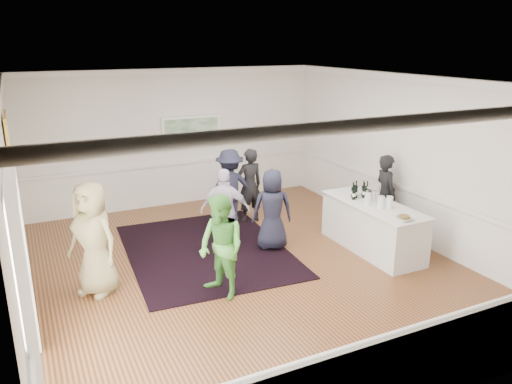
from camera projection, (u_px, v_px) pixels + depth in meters
name	position (u px, v px, depth m)	size (l,w,h in m)	color
floor	(246.00, 267.00, 8.72)	(8.00, 8.00, 0.00)	brown
ceiling	(245.00, 80.00, 7.79)	(7.00, 8.00, 0.02)	white
wall_left	(13.00, 208.00, 6.80)	(0.02, 8.00, 3.20)	white
wall_right	(409.00, 158.00, 9.71)	(0.02, 8.00, 3.20)	white
wall_back	(175.00, 138.00, 11.70)	(7.00, 0.02, 3.20)	white
wall_front	(418.00, 278.00, 4.81)	(7.00, 0.02, 3.20)	white
wainscoting	(246.00, 240.00, 8.58)	(7.00, 8.00, 1.00)	white
mirror	(13.00, 172.00, 7.88)	(0.05, 1.25, 1.85)	gold
doorway	(23.00, 277.00, 5.24)	(0.10, 1.78, 2.56)	white
landscape_painting	(191.00, 129.00, 11.77)	(1.44, 0.06, 0.66)	white
area_rug	(206.00, 250.00, 9.41)	(2.83, 3.72, 0.02)	black
serving_table	(372.00, 227.00, 9.32)	(0.86, 2.25, 0.91)	silver
bartender	(385.00, 195.00, 10.02)	(0.60, 0.39, 1.65)	black
guest_tan	(93.00, 239.00, 7.59)	(0.88, 0.57, 1.80)	tan
guest_green	(221.00, 247.00, 7.52)	(0.79, 0.61, 1.62)	#51A943
guest_lilac	(225.00, 210.00, 9.22)	(0.92, 0.38, 1.57)	silver
guest_dark_a	(230.00, 188.00, 10.51)	(1.06, 0.61, 1.64)	#1C1D2E
guest_dark_b	(249.00, 186.00, 10.70)	(0.59, 0.39, 1.62)	black
guest_navy	(272.00, 210.00, 9.31)	(0.75, 0.49, 1.54)	#1C1D2E
wine_bottles	(359.00, 189.00, 9.55)	(0.45, 0.28, 0.31)	black
juice_pitchers	(379.00, 201.00, 8.97)	(0.34, 0.45, 0.24)	#75C345
ice_bucket	(373.00, 195.00, 9.35)	(0.26, 0.26, 0.24)	silver
nut_bowl	(404.00, 218.00, 8.35)	(0.29, 0.29, 0.08)	white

